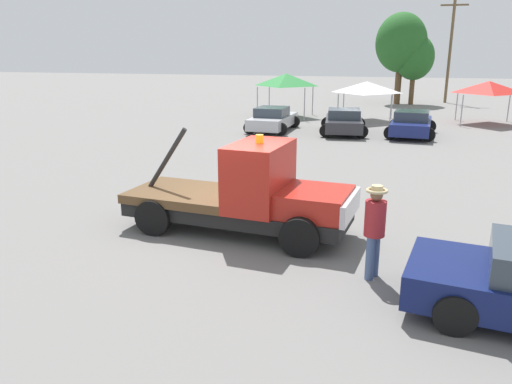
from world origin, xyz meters
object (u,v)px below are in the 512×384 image
(canopy_tent_green, at_px, (286,80))
(canopy_tent_red, at_px, (489,87))
(parked_car_navy, at_px, (411,124))
(tree_center, at_px, (401,43))
(tree_left, at_px, (414,57))
(traffic_cone, at_px, (340,200))
(person_near_truck, at_px, (375,224))
(parked_car_charcoal, at_px, (344,122))
(utility_pole, at_px, (451,45))
(tow_truck, at_px, (250,196))
(canopy_tent_white, at_px, (367,87))
(parked_car_silver, at_px, (273,119))

(canopy_tent_green, xyz_separation_m, canopy_tent_red, (12.53, -0.04, -0.25))
(parked_car_navy, relative_size, tree_center, 0.63)
(canopy_tent_green, xyz_separation_m, tree_left, (8.33, 11.02, 1.35))
(parked_car_navy, height_order, traffic_cone, parked_car_navy)
(person_near_truck, height_order, canopy_tent_green, canopy_tent_green)
(parked_car_charcoal, height_order, canopy_tent_red, canopy_tent_red)
(canopy_tent_green, relative_size, utility_pole, 0.35)
(tow_truck, distance_m, person_near_truck, 3.51)
(person_near_truck, distance_m, canopy_tent_red, 24.66)
(parked_car_charcoal, distance_m, utility_pole, 20.99)
(tow_truck, height_order, canopy_tent_red, canopy_tent_red)
(tow_truck, relative_size, canopy_tent_red, 1.82)
(canopy_tent_white, height_order, traffic_cone, canopy_tent_white)
(parked_car_charcoal, distance_m, traffic_cone, 13.68)
(parked_car_navy, bearing_deg, person_near_truck, -179.13)
(canopy_tent_green, bearing_deg, person_near_truck, -73.54)
(tree_left, relative_size, utility_pole, 0.63)
(parked_car_charcoal, bearing_deg, tree_center, -15.59)
(parked_car_navy, relative_size, traffic_cone, 8.55)
(parked_car_silver, height_order, tree_left, tree_left)
(person_near_truck, relative_size, tree_center, 0.25)
(tree_center, height_order, utility_pole, utility_pole)
(canopy_tent_white, distance_m, traffic_cone, 19.29)
(person_near_truck, xyz_separation_m, tree_center, (0.07, 35.18, 3.86))
(tree_center, bearing_deg, parked_car_silver, -110.63)
(parked_car_charcoal, xyz_separation_m, canopy_tent_green, (-4.58, 6.11, 1.83))
(tree_center, xyz_separation_m, utility_pole, (4.04, 2.25, -0.16))
(canopy_tent_white, bearing_deg, tree_left, 75.56)
(canopy_tent_red, bearing_deg, canopy_tent_green, 179.82)
(parked_car_silver, xyz_separation_m, tree_left, (7.68, 17.28, 3.18))
(parked_car_silver, relative_size, tree_left, 0.80)
(parked_car_charcoal, xyz_separation_m, utility_pole, (6.64, 19.47, 4.17))
(parked_car_navy, xyz_separation_m, traffic_cone, (-2.10, -13.74, -0.40))
(parked_car_charcoal, relative_size, canopy_tent_white, 1.39)
(parked_car_navy, height_order, tree_left, tree_left)
(tow_truck, relative_size, parked_car_silver, 1.27)
(parked_car_silver, height_order, canopy_tent_red, canopy_tent_red)
(parked_car_charcoal, bearing_deg, canopy_tent_red, -59.66)
(canopy_tent_white, bearing_deg, parked_car_navy, -63.27)
(parked_car_silver, distance_m, tree_center, 19.06)
(utility_pole, bearing_deg, parked_car_navy, -99.19)
(person_near_truck, relative_size, traffic_cone, 3.43)
(person_near_truck, height_order, canopy_tent_white, canopy_tent_white)
(traffic_cone, relative_size, utility_pole, 0.06)
(utility_pole, bearing_deg, tow_truck, -101.32)
(person_near_truck, height_order, parked_car_navy, person_near_truck)
(parked_car_navy, height_order, utility_pole, utility_pole)
(canopy_tent_red, bearing_deg, tree_center, 115.64)
(tow_truck, xyz_separation_m, canopy_tent_green, (-4.08, 22.32, 1.52))
(tree_left, bearing_deg, utility_pole, 39.01)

